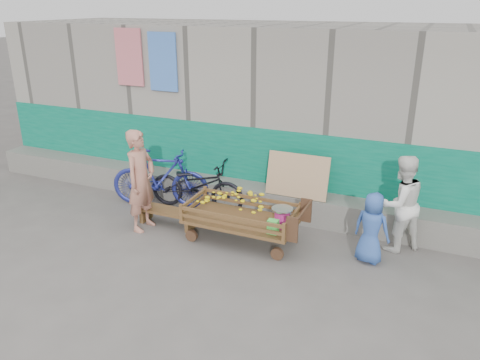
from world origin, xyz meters
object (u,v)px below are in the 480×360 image
at_px(woman, 400,204).
at_px(bicycle_dark, 197,185).
at_px(banana_cart, 239,209).
at_px(child, 372,228).
at_px(bicycle_blue, 160,178).
at_px(vendor_man, 141,181).
at_px(bench, 168,214).

height_order(woman, bicycle_dark, woman).
xyz_separation_m(banana_cart, child, (1.88, 0.18, -0.01)).
height_order(child, bicycle_dark, child).
bearing_deg(bicycle_dark, bicycle_blue, 96.42).
relative_size(woman, bicycle_dark, 0.84).
bearing_deg(child, vendor_man, 19.60).
height_order(bench, bicycle_blue, bicycle_blue).
bearing_deg(child, woman, -106.60).
bearing_deg(vendor_man, bicycle_blue, 16.44).
xyz_separation_m(woman, bicycle_dark, (-3.32, 0.07, -0.27)).
xyz_separation_m(banana_cart, woman, (2.18, 0.70, 0.19)).
xyz_separation_m(child, bicycle_blue, (-3.66, 0.46, 0.01)).
relative_size(bench, vendor_man, 0.65).
height_order(bench, vendor_man, vendor_man).
xyz_separation_m(bench, bicycle_blue, (-0.51, 0.60, 0.33)).
distance_m(banana_cart, bicycle_blue, 1.89).
height_order(vendor_man, bicycle_dark, vendor_man).
height_order(banana_cart, vendor_man, vendor_man).
bearing_deg(bicycle_dark, child, -106.37).
bearing_deg(bench, bicycle_blue, 129.96).
xyz_separation_m(banana_cart, vendor_man, (-1.56, -0.21, 0.29)).
distance_m(bench, bicycle_blue, 0.85).
distance_m(vendor_man, bicycle_dark, 1.13).
height_order(vendor_man, bicycle_blue, vendor_man).
relative_size(woman, bicycle_blue, 0.82).
distance_m(bench, bicycle_dark, 0.79).
height_order(banana_cart, bicycle_blue, bicycle_blue).
height_order(woman, bicycle_blue, woman).
distance_m(child, bicycle_blue, 3.69).
relative_size(banana_cart, bench, 1.71).
height_order(banana_cart, bench, banana_cart).
relative_size(banana_cart, woman, 1.26).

